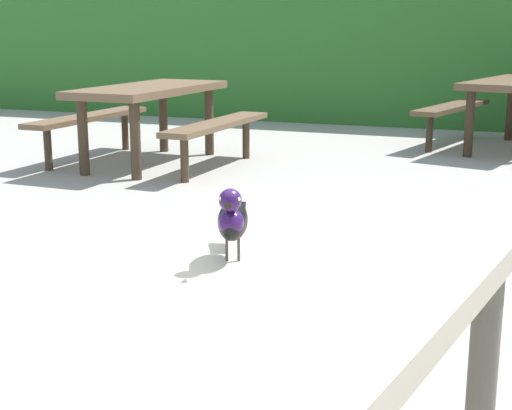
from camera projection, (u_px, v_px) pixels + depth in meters
name	position (u px, v px, depth m)	size (l,w,h in m)	color
hedge_wall	(491.00, 58.00, 10.00)	(28.00, 1.73, 1.73)	#2D6B28
picnic_table_foreground	(300.00, 343.00, 1.76)	(1.94, 1.96, 0.74)	#B2A893
bird_grackle	(232.00, 219.00, 1.74)	(0.12, 0.28, 0.18)	black
picnic_table_mid_left	(150.00, 106.00, 7.06)	(1.73, 1.82, 0.74)	brown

